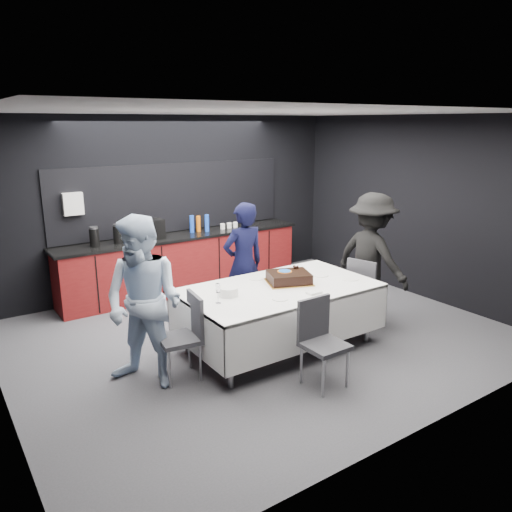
{
  "coord_description": "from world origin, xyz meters",
  "views": [
    {
      "loc": [
        -3.42,
        -4.92,
        2.69
      ],
      "look_at": [
        0.0,
        0.1,
        1.05
      ],
      "focal_mm": 35.0,
      "sensor_mm": 36.0,
      "label": 1
    }
  ],
  "objects_px": {
    "chair_near": "(320,336)",
    "person_right": "(372,258)",
    "chair_left": "(186,330)",
    "cake_assembly": "(289,277)",
    "person_center": "(244,264)",
    "person_left": "(144,303)",
    "plate_stack": "(229,291)",
    "chair_right": "(364,286)",
    "champagne_flute": "(218,289)",
    "party_table": "(279,298)"
  },
  "relations": [
    {
      "from": "champagne_flute",
      "to": "person_right",
      "type": "distance_m",
      "value": 2.48
    },
    {
      "from": "cake_assembly",
      "to": "plate_stack",
      "type": "bearing_deg",
      "value": 179.23
    },
    {
      "from": "chair_near",
      "to": "person_right",
      "type": "bearing_deg",
      "value": 28.51
    },
    {
      "from": "champagne_flute",
      "to": "person_center",
      "type": "height_order",
      "value": "person_center"
    },
    {
      "from": "plate_stack",
      "to": "person_left",
      "type": "height_order",
      "value": "person_left"
    },
    {
      "from": "party_table",
      "to": "plate_stack",
      "type": "relative_size",
      "value": 10.51
    },
    {
      "from": "plate_stack",
      "to": "party_table",
      "type": "bearing_deg",
      "value": -6.45
    },
    {
      "from": "chair_right",
      "to": "chair_near",
      "type": "relative_size",
      "value": 1.0
    },
    {
      "from": "person_right",
      "to": "person_center",
      "type": "bearing_deg",
      "value": 55.97
    },
    {
      "from": "party_table",
      "to": "chair_left",
      "type": "bearing_deg",
      "value": -178.97
    },
    {
      "from": "cake_assembly",
      "to": "person_center",
      "type": "height_order",
      "value": "person_center"
    },
    {
      "from": "chair_left",
      "to": "cake_assembly",
      "type": "bearing_deg",
      "value": 3.41
    },
    {
      "from": "champagne_flute",
      "to": "person_right",
      "type": "relative_size",
      "value": 0.13
    },
    {
      "from": "cake_assembly",
      "to": "chair_near",
      "type": "relative_size",
      "value": 0.7
    },
    {
      "from": "chair_left",
      "to": "person_right",
      "type": "distance_m",
      "value": 2.87
    },
    {
      "from": "chair_near",
      "to": "person_center",
      "type": "bearing_deg",
      "value": 82.58
    },
    {
      "from": "party_table",
      "to": "person_left",
      "type": "bearing_deg",
      "value": 177.67
    },
    {
      "from": "plate_stack",
      "to": "chair_near",
      "type": "relative_size",
      "value": 0.24
    },
    {
      "from": "party_table",
      "to": "person_right",
      "type": "relative_size",
      "value": 1.3
    },
    {
      "from": "champagne_flute",
      "to": "person_center",
      "type": "distance_m",
      "value": 1.37
    },
    {
      "from": "person_center",
      "to": "champagne_flute",
      "type": "bearing_deg",
      "value": 46.92
    },
    {
      "from": "plate_stack",
      "to": "person_center",
      "type": "bearing_deg",
      "value": 48.27
    },
    {
      "from": "champagne_flute",
      "to": "chair_near",
      "type": "distance_m",
      "value": 1.19
    },
    {
      "from": "party_table",
      "to": "champagne_flute",
      "type": "xyz_separation_m",
      "value": [
        -0.89,
        -0.07,
        0.3
      ]
    },
    {
      "from": "plate_stack",
      "to": "chair_right",
      "type": "bearing_deg",
      "value": -3.55
    },
    {
      "from": "party_table",
      "to": "chair_near",
      "type": "distance_m",
      "value": 0.95
    },
    {
      "from": "party_table",
      "to": "cake_assembly",
      "type": "relative_size",
      "value": 3.57
    },
    {
      "from": "champagne_flute",
      "to": "chair_near",
      "type": "xyz_separation_m",
      "value": [
        0.72,
        -0.86,
        -0.4
      ]
    },
    {
      "from": "party_table",
      "to": "chair_left",
      "type": "distance_m",
      "value": 1.27
    },
    {
      "from": "champagne_flute",
      "to": "chair_left",
      "type": "xyz_separation_m",
      "value": [
        -0.37,
        0.05,
        -0.4
      ]
    },
    {
      "from": "champagne_flute",
      "to": "chair_right",
      "type": "distance_m",
      "value": 2.32
    },
    {
      "from": "chair_right",
      "to": "person_center",
      "type": "height_order",
      "value": "person_center"
    },
    {
      "from": "person_right",
      "to": "cake_assembly",
      "type": "bearing_deg",
      "value": 84.33
    },
    {
      "from": "chair_left",
      "to": "chair_near",
      "type": "bearing_deg",
      "value": -39.8
    },
    {
      "from": "chair_left",
      "to": "chair_near",
      "type": "xyz_separation_m",
      "value": [
        1.09,
        -0.91,
        0.0
      ]
    },
    {
      "from": "person_right",
      "to": "chair_right",
      "type": "bearing_deg",
      "value": 107.39
    },
    {
      "from": "chair_right",
      "to": "person_left",
      "type": "distance_m",
      "value": 3.1
    },
    {
      "from": "party_table",
      "to": "champagne_flute",
      "type": "relative_size",
      "value": 10.36
    },
    {
      "from": "person_left",
      "to": "person_right",
      "type": "bearing_deg",
      "value": 54.79
    },
    {
      "from": "chair_near",
      "to": "champagne_flute",
      "type": "bearing_deg",
      "value": 129.82
    },
    {
      "from": "chair_near",
      "to": "person_left",
      "type": "height_order",
      "value": "person_left"
    },
    {
      "from": "person_center",
      "to": "person_left",
      "type": "distance_m",
      "value": 1.94
    },
    {
      "from": "plate_stack",
      "to": "person_center",
      "type": "height_order",
      "value": "person_center"
    },
    {
      "from": "chair_left",
      "to": "champagne_flute",
      "type": "bearing_deg",
      "value": -7.37
    },
    {
      "from": "champagne_flute",
      "to": "person_right",
      "type": "height_order",
      "value": "person_right"
    },
    {
      "from": "person_left",
      "to": "champagne_flute",
      "type": "bearing_deg",
      "value": 45.62
    },
    {
      "from": "chair_right",
      "to": "person_right",
      "type": "relative_size",
      "value": 0.52
    },
    {
      "from": "party_table",
      "to": "person_left",
      "type": "distance_m",
      "value": 1.7
    },
    {
      "from": "champagne_flute",
      "to": "chair_near",
      "type": "bearing_deg",
      "value": -50.18
    },
    {
      "from": "chair_left",
      "to": "party_table",
      "type": "bearing_deg",
      "value": 1.03
    }
  ]
}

